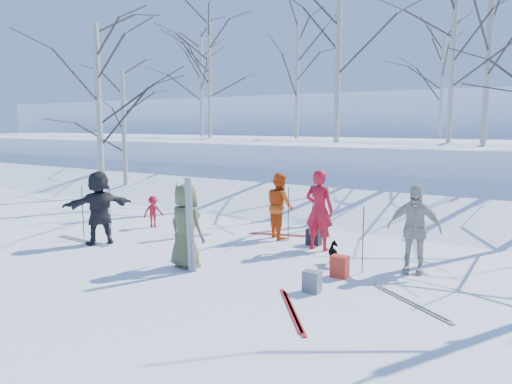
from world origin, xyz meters
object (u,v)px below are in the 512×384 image
Objects in this scene: skier_redor_behind at (280,206)px; backpack_red at (340,266)px; skier_grey_west at (99,207)px; skier_red_north at (319,210)px; skier_olive_center at (186,226)px; dog at (335,254)px; backpack_dark at (314,237)px; skier_red_seated at (153,212)px; backpack_grey at (312,282)px; skier_cream_east at (414,229)px.

skier_redor_behind reaches higher than backpack_red.
skier_red_north is at bearing 143.97° from skier_grey_west.
skier_olive_center is 0.92× the size of skier_red_north.
backpack_red is (2.90, 1.10, -0.65)m from skier_olive_center.
skier_redor_behind is (-1.38, 0.55, -0.10)m from skier_red_north.
skier_redor_behind is 3.02× the size of dog.
skier_grey_west is at bearing -148.06° from backpack_dark.
skier_olive_center is at bearing -112.96° from backpack_dark.
skier_red_seated is at bearing 167.38° from backpack_red.
skier_red_seated is at bearing 2.16° from skier_red_north.
skier_redor_behind reaches higher than skier_red_seated.
dog is at bearing -48.69° from backpack_dark.
backpack_grey is (-0.05, -1.07, -0.02)m from backpack_red.
skier_redor_behind is 3.79m from skier_red_seated.
backpack_red is at bearing -154.73° from skier_olive_center.
skier_grey_west is (-7.09, -1.81, 0.02)m from skier_cream_east.
skier_grey_west is at bearing 176.76° from backpack_grey.
skier_cream_east reaches higher than backpack_dark.
skier_red_seated is (-3.68, -0.83, -0.39)m from skier_redor_behind.
skier_red_north is 3.37× the size of dog.
skier_olive_center is 3.36m from skier_redor_behind.
skier_red_north is at bearing 113.96° from backpack_grey.
skier_redor_behind is 0.93× the size of skier_grey_west.
skier_red_north reaches higher than backpack_grey.
skier_red_north is at bearing 154.26° from skier_cream_east.
skier_red_seated is 2.26× the size of backpack_dark.
skier_red_north is 5.32m from skier_grey_west.
skier_olive_center reaches higher than dog.
skier_red_seated is 2.15× the size of backpack_red.
skier_cream_east is 3.15× the size of dog.
backpack_grey is (5.96, -0.34, -0.71)m from skier_grey_west.
skier_redor_behind is 4.27m from backpack_grey.
backpack_red reaches higher than backpack_dark.
dog is 1.74m from backpack_dark.
skier_cream_east is (7.42, -0.34, 0.43)m from skier_red_seated.
skier_red_north is 1.12× the size of skier_redor_behind.
dog is 1.33× the size of backpack_red.
skier_olive_center is 3.13m from skier_grey_west.
skier_red_north is 5.09m from skier_red_seated.
skier_redor_behind is 4.22× the size of backpack_dark.
skier_olive_center is 0.95× the size of skier_grey_west.
skier_cream_east reaches higher than skier_olive_center.
dog is (2.48, 1.83, -0.63)m from skier_olive_center.
backpack_grey is at bearing -174.77° from skier_olive_center.
backpack_red is at bearing 123.71° from skier_grey_west.
backpack_grey is at bearing -87.70° from skier_red_seated.
skier_grey_west is at bearing -25.01° from dog.
backpack_grey is (-1.13, -2.15, -0.69)m from skier_cream_east.
backpack_grey is (0.38, -1.80, -0.05)m from dog.
skier_red_north is (1.63, 2.80, 0.08)m from skier_olive_center.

